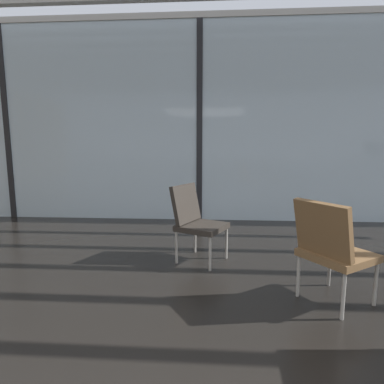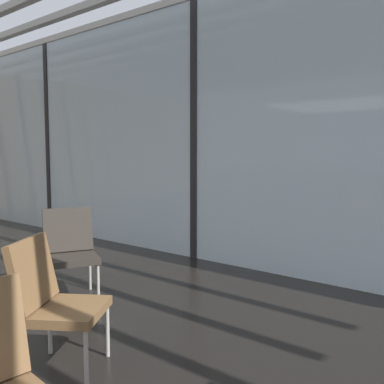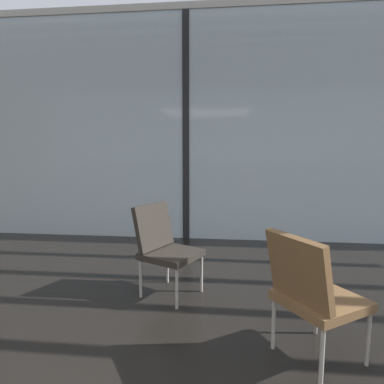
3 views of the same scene
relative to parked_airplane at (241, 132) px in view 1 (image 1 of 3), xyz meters
name	(u,v)px [view 1 (image 1 of 3)]	position (x,y,z in m)	size (l,w,h in m)	color
glass_curtain_wall	(200,124)	(-1.34, -6.48, -0.19)	(14.00, 0.08, 3.43)	silver
window_mullion_0	(8,125)	(-4.84, -6.48, -0.19)	(0.10, 0.12, 3.43)	black
window_mullion_1	(200,124)	(-1.34, -6.48, -0.19)	(0.10, 0.12, 3.43)	black
parked_airplane	(241,132)	(0.00, 0.00, 0.00)	(11.05, 3.81, 3.81)	#B2BCD6
lounge_chair_0	(195,218)	(-1.30, -8.51, -1.41)	(0.68, 0.66, 0.87)	#28231E
lounge_chair_2	(331,246)	(-0.15, -9.44, -1.41)	(0.70, 0.69, 0.87)	brown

